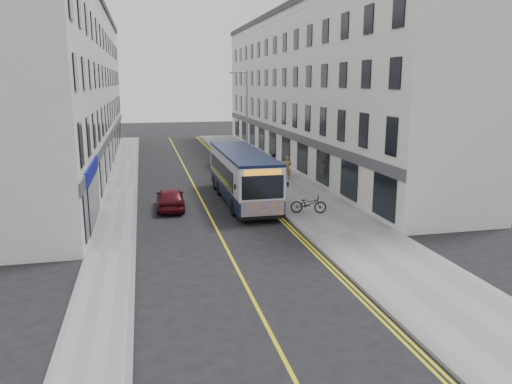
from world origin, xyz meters
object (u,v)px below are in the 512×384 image
city_bus (242,174)px  pedestrian_far (274,165)px  car_white (223,159)px  streetlamp (246,121)px  bicycle (308,204)px  car_maroon (170,198)px  pedestrian_near (287,168)px

city_bus → pedestrian_far: bearing=61.3°
car_white → streetlamp: bearing=-77.1°
bicycle → car_white: 16.76m
bicycle → car_maroon: car_maroon is taller
car_maroon → car_white: bearing=-109.0°
city_bus → pedestrian_far: 8.02m
streetlamp → pedestrian_near: 4.71m
pedestrian_near → car_maroon: pedestrian_near is taller
bicycle → pedestrian_far: size_ratio=1.12×
car_white → pedestrian_near: bearing=-59.9°
city_bus → car_white: city_bus is taller
streetlamp → car_white: (-0.97, 5.29, -3.61)m
streetlamp → car_maroon: (-6.17, -8.31, -3.71)m
city_bus → bicycle: city_bus is taller
streetlamp → bicycle: bearing=-84.1°
car_white → pedestrian_far: bearing=-59.1°
car_white → car_maroon: 14.56m
car_white → car_maroon: car_white is taller
streetlamp → bicycle: (1.17, -11.33, -3.75)m
bicycle → car_maroon: (-7.34, 3.03, 0.03)m
city_bus → pedestrian_near: (4.49, 5.57, -0.70)m
city_bus → car_maroon: (-4.41, -0.93, -1.03)m
city_bus → car_maroon: 4.63m
streetlamp → city_bus: size_ratio=0.75×
streetlamp → pedestrian_far: bearing=-10.2°
streetlamp → car_maroon: size_ratio=2.04×
city_bus → pedestrian_near: city_bus is taller
streetlamp → city_bus: bearing=-103.4°
pedestrian_near → car_maroon: size_ratio=0.45×
city_bus → car_maroon: bearing=-168.1°
pedestrian_near → car_white: size_ratio=0.38×
city_bus → bicycle: size_ratio=5.44×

